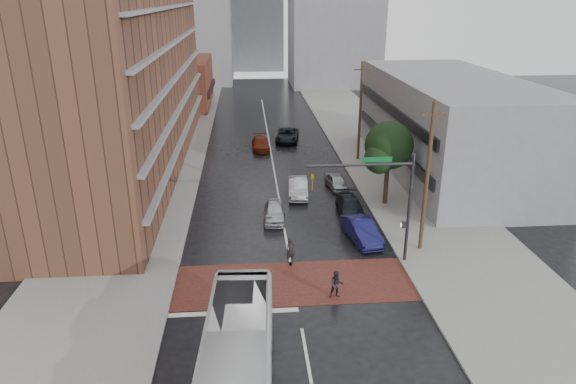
{
  "coord_description": "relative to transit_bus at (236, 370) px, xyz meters",
  "views": [
    {
      "loc": [
        -2.49,
        -25.85,
        15.98
      ],
      "look_at": [
        0.14,
        6.43,
        3.5
      ],
      "focal_mm": 32.0,
      "sensor_mm": 36.0,
      "label": 1
    }
  ],
  "objects": [
    {
      "name": "apartment_block",
      "position": [
        -10.78,
        32.87,
        12.31
      ],
      "size": [
        10.0,
        44.0,
        28.0
      ],
      "primitive_type": "cube",
      "color": "brown",
      "rests_on": "ground"
    },
    {
      "name": "sidewalk_west",
      "position": [
        -8.28,
        33.87,
        -1.62
      ],
      "size": [
        9.0,
        90.0,
        0.15
      ],
      "primitive_type": "cube",
      "color": "gray",
      "rests_on": "ground"
    },
    {
      "name": "crosswalk",
      "position": [
        3.22,
        9.37,
        -1.68
      ],
      "size": [
        14.0,
        5.0,
        0.02
      ],
      "primitive_type": "cube",
      "color": "brown",
      "rests_on": "ground"
    },
    {
      "name": "car_travel_a",
      "position": [
        2.6,
        18.54,
        -1.01
      ],
      "size": [
        1.9,
        4.13,
        1.37
      ],
      "primitive_type": "imported",
      "rotation": [
        0.0,
        0.0,
        -0.07
      ],
      "color": "#B5B6BD",
      "rests_on": "ground"
    },
    {
      "name": "signal_mast",
      "position": [
        9.07,
        11.37,
        3.04
      ],
      "size": [
        6.5,
        0.3,
        7.2
      ],
      "color": "#2D2D33",
      "rests_on": "ground"
    },
    {
      "name": "storefront_west",
      "position": [
        -8.78,
        62.87,
        1.81
      ],
      "size": [
        8.0,
        16.0,
        7.0
      ],
      "primitive_type": "cube",
      "color": "brown",
      "rests_on": "ground"
    },
    {
      "name": "sidewalk_east",
      "position": [
        14.72,
        33.87,
        -1.62
      ],
      "size": [
        9.0,
        90.0,
        0.15
      ],
      "primitive_type": "cube",
      "color": "gray",
      "rests_on": "ground"
    },
    {
      "name": "pedestrian_b",
      "position": [
        5.46,
        7.61,
        -0.87
      ],
      "size": [
        0.83,
        0.65,
        1.65
      ],
      "primitive_type": "imported",
      "rotation": [
        0.0,
        0.0,
        0.04
      ],
      "color": "#262126",
      "rests_on": "ground"
    },
    {
      "name": "car_parked_mid",
      "position": [
        8.5,
        18.95,
        -1.02
      ],
      "size": [
        2.04,
        4.73,
        1.36
      ],
      "primitive_type": "imported",
      "rotation": [
        0.0,
        0.0,
        -0.03
      ],
      "color": "black",
      "rests_on": "ground"
    },
    {
      "name": "car_travel_b",
      "position": [
        4.88,
        23.45,
        -0.95
      ],
      "size": [
        1.94,
        4.66,
        1.5
      ],
      "primitive_type": "imported",
      "rotation": [
        0.0,
        0.0,
        -0.08
      ],
      "color": "#B0B4B8",
      "rests_on": "ground"
    },
    {
      "name": "ground",
      "position": [
        3.22,
        8.87,
        -1.69
      ],
      "size": [
        160.0,
        160.0,
        0.0
      ],
      "primitive_type": "plane",
      "color": "black",
      "rests_on": "ground"
    },
    {
      "name": "distant_tower_center",
      "position": [
        3.22,
        103.87,
        10.31
      ],
      "size": [
        12.0,
        10.0,
        24.0
      ],
      "primitive_type": "cube",
      "color": "gray",
      "rests_on": "ground"
    },
    {
      "name": "car_parked_near",
      "position": [
        8.42,
        14.57,
        -0.94
      ],
      "size": [
        2.3,
        4.76,
        1.51
      ],
      "primitive_type": "imported",
      "rotation": [
        0.0,
        0.0,
        0.16
      ],
      "color": "#15154B",
      "rests_on": "ground"
    },
    {
      "name": "utility_pole_near",
      "position": [
        12.02,
        12.87,
        3.44
      ],
      "size": [
        1.6,
        0.26,
        10.0
      ],
      "color": "#473321",
      "rests_on": "ground"
    },
    {
      "name": "building_east",
      "position": [
        19.72,
        28.87,
        2.81
      ],
      "size": [
        11.0,
        26.0,
        9.0
      ],
      "primitive_type": "cube",
      "color": "gray",
      "rests_on": "ground"
    },
    {
      "name": "car_travel_c",
      "position": [
        2.16,
        37.69,
        -1.03
      ],
      "size": [
        1.99,
        4.6,
        1.32
      ],
      "primitive_type": "imported",
      "rotation": [
        0.0,
        0.0,
        0.03
      ],
      "color": "#671D0B",
      "rests_on": "ground"
    },
    {
      "name": "utility_pole_far",
      "position": [
        12.02,
        32.87,
        3.44
      ],
      "size": [
        1.6,
        0.26,
        10.0
      ],
      "color": "#473321",
      "rests_on": "ground"
    },
    {
      "name": "suv_travel",
      "position": [
        5.35,
        40.76,
        -0.96
      ],
      "size": [
        3.24,
        5.64,
        1.48
      ],
      "primitive_type": "imported",
      "rotation": [
        0.0,
        0.0,
        -0.15
      ],
      "color": "black",
      "rests_on": "ground"
    },
    {
      "name": "car_parked_far",
      "position": [
        8.42,
        24.87,
        -1.07
      ],
      "size": [
        1.89,
        3.83,
        1.26
      ],
      "primitive_type": "imported",
      "rotation": [
        0.0,
        0.0,
        0.11
      ],
      "color": "#96989D",
      "rests_on": "ground"
    },
    {
      "name": "street_tree",
      "position": [
        11.74,
        20.9,
        3.04
      ],
      "size": [
        4.2,
        4.1,
        6.9
      ],
      "color": "#332319",
      "rests_on": "ground"
    },
    {
      "name": "pedestrian_a",
      "position": [
        3.26,
        11.87,
        -0.84
      ],
      "size": [
        0.72,
        0.6,
        1.7
      ],
      "primitive_type": "imported",
      "rotation": [
        0.0,
        0.0,
        0.37
      ],
      "color": "black",
      "rests_on": "ground"
    },
    {
      "name": "transit_bus",
      "position": [
        0.0,
        0.0,
        0.0
      ],
      "size": [
        3.53,
        12.31,
        3.39
      ],
      "primitive_type": "imported",
      "rotation": [
        0.0,
        0.0,
        -0.06
      ],
      "color": "silver",
      "rests_on": "ground"
    }
  ]
}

